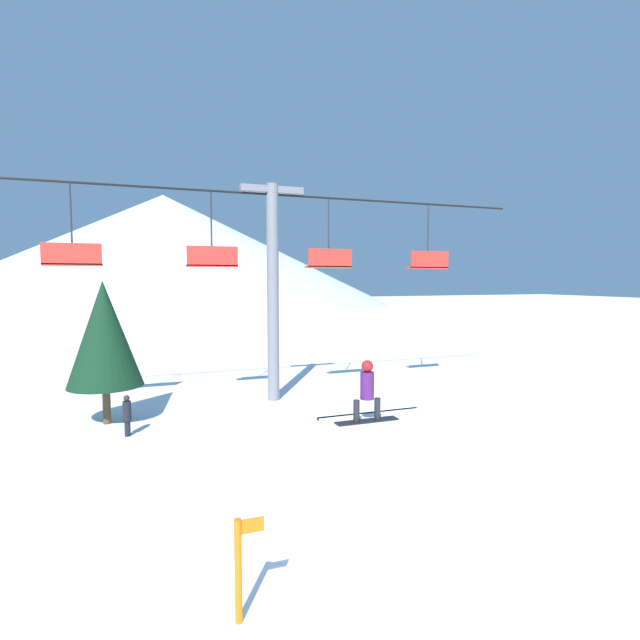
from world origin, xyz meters
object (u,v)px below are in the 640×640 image
at_px(snow_ramp, 425,491).
at_px(trail_marker, 239,567).
at_px(pine_tree_near, 104,334).
at_px(distant_skier, 127,414).
at_px(snowboarder, 367,391).

xyz_separation_m(snow_ramp, trail_marker, (-3.56, -1.03, -0.08)).
xyz_separation_m(pine_tree_near, distant_skier, (0.62, -1.61, -2.23)).
bearing_deg(distant_skier, snow_ramp, -58.16).
relative_size(trail_marker, distant_skier, 1.18).
bearing_deg(snowboarder, snow_ramp, -77.50).
xyz_separation_m(snow_ramp, pine_tree_near, (-5.65, 9.70, 2.04)).
bearing_deg(snowboarder, trail_marker, -140.25).
distance_m(pine_tree_near, distant_skier, 2.82).
height_order(trail_marker, distant_skier, trail_marker).
bearing_deg(distant_skier, trail_marker, -80.86).
height_order(snowboarder, pine_tree_near, pine_tree_near).
relative_size(pine_tree_near, trail_marker, 3.17).
relative_size(snowboarder, trail_marker, 0.94).
bearing_deg(snow_ramp, pine_tree_near, 120.21).
bearing_deg(snow_ramp, snowboarder, 102.50).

